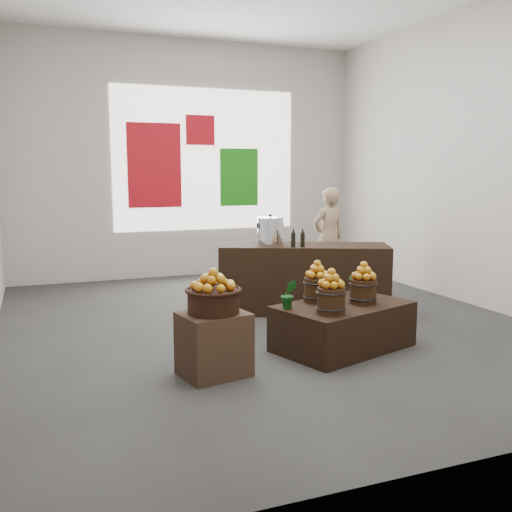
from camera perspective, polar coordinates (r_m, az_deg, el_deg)
name	(u,v)px	position (r m, az deg, el deg)	size (l,w,h in m)	color
ground	(266,324)	(6.86, 1.02, -6.77)	(7.00, 7.00, 0.00)	#323230
back_wall	(189,160)	(9.94, -6.73, 9.54)	(6.00, 0.04, 4.00)	#B0AAA3
back_opening	(206,160)	(10.01, -5.02, 9.56)	(3.20, 0.02, 2.40)	white
deco_red_left	(154,165)	(9.78, -10.12, 8.90)	(0.90, 0.04, 1.40)	#A80C17
deco_green_right	(239,177)	(10.18, -1.71, 7.88)	(0.70, 0.04, 1.00)	#197912
deco_red_upper	(200,130)	(9.99, -5.60, 12.42)	(0.50, 0.04, 0.50)	#A80C17
crate	(214,344)	(5.12, -4.23, -8.79)	(0.57, 0.46, 0.57)	#4B3423
wicker_basket	(213,302)	(5.02, -4.28, -4.57)	(0.45, 0.45, 0.21)	black
apples_in_basket	(213,279)	(4.98, -4.30, -2.35)	(0.35, 0.35, 0.19)	#910804
display_table	(343,326)	(5.93, 8.70, -6.96)	(1.35, 0.83, 0.47)	black
apple_bucket_front_left	(331,301)	(5.45, 7.52, -4.44)	(0.27, 0.27, 0.25)	#351F0E
apples_in_bucket_front_left	(332,278)	(5.41, 7.56, -2.22)	(0.20, 0.20, 0.18)	#910804
apple_bucket_front_right	(363,291)	(5.91, 10.67, -3.50)	(0.27, 0.27, 0.25)	#351F0E
apples_in_bucket_front_right	(364,271)	(5.87, 10.72, -1.45)	(0.20, 0.20, 0.18)	#910804
apple_bucket_rear	(317,290)	(5.92, 6.11, -3.38)	(0.27, 0.27, 0.25)	#351F0E
apples_in_bucket_rear	(317,269)	(5.88, 6.14, -1.33)	(0.20, 0.20, 0.18)	#910804
herb_garnish_right	(360,282)	(6.25, 10.32, -2.60)	(0.27, 0.24, 0.30)	#125718
herb_garnish_left	(289,294)	(5.60, 3.31, -3.84)	(0.16, 0.13, 0.29)	#125718
counter	(304,278)	(7.37, 4.80, -2.24)	(2.13, 0.68, 0.87)	black
stock_pot_left	(270,232)	(7.28, 1.42, 2.44)	(0.33, 0.33, 0.33)	silver
oil_cruets	(305,237)	(7.08, 4.92, 1.88)	(0.16, 0.06, 0.24)	black
shopper	(328,238)	(8.92, 7.24, 1.82)	(0.57, 0.37, 1.56)	#93755A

